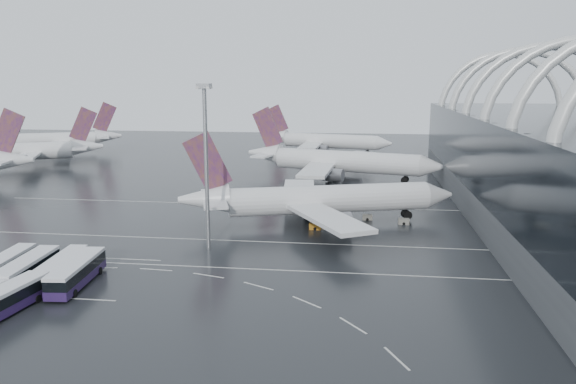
# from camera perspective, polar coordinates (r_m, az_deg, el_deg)

# --- Properties ---
(ground) EXTENTS (420.00, 420.00, 0.00)m
(ground) POSITION_cam_1_polar(r_m,az_deg,el_deg) (85.57, -6.47, -7.21)
(ground) COLOR black
(ground) RESTS_ON ground
(lane_marking_near) EXTENTS (120.00, 0.25, 0.01)m
(lane_marking_near) POSITION_cam_1_polar(r_m,az_deg,el_deg) (83.74, -6.80, -7.63)
(lane_marking_near) COLOR beige
(lane_marking_near) RESTS_ON ground
(lane_marking_mid) EXTENTS (120.00, 0.25, 0.01)m
(lane_marking_mid) POSITION_cam_1_polar(r_m,az_deg,el_deg) (96.72, -4.77, -4.97)
(lane_marking_mid) COLOR beige
(lane_marking_mid) RESTS_ON ground
(lane_marking_far) EXTENTS (120.00, 0.25, 0.01)m
(lane_marking_far) POSITION_cam_1_polar(r_m,az_deg,el_deg) (123.36, -2.05, -1.34)
(lane_marking_far) COLOR beige
(lane_marking_far) RESTS_ON ground
(bus_bay_line_south) EXTENTS (28.00, 0.25, 0.01)m
(bus_bay_line_south) POSITION_cam_1_polar(r_m,az_deg,el_deg) (81.18, -26.25, -9.40)
(bus_bay_line_south) COLOR beige
(bus_bay_line_south) RESTS_ON ground
(bus_bay_line_north) EXTENTS (28.00, 0.25, 0.01)m
(bus_bay_line_north) POSITION_cam_1_polar(r_m,az_deg,el_deg) (94.08, -20.90, -6.18)
(bus_bay_line_north) COLOR beige
(bus_bay_line_north) RESTS_ON ground
(airliner_main) EXTENTS (52.47, 45.45, 18.16)m
(airliner_main) POSITION_cam_1_polar(r_m,az_deg,el_deg) (106.82, 2.87, -0.86)
(airliner_main) COLOR silver
(airliner_main) RESTS_ON ground
(airliner_gate_b) EXTENTS (55.37, 49.10, 19.51)m
(airliner_gate_b) POSITION_cam_1_polar(r_m,az_deg,el_deg) (155.51, 4.98, 3.10)
(airliner_gate_b) COLOR silver
(airliner_gate_b) RESTS_ON ground
(airliner_gate_c) EXTENTS (49.37, 44.86, 17.78)m
(airliner_gate_c) POSITION_cam_1_polar(r_m,az_deg,el_deg) (210.46, 3.63, 5.17)
(airliner_gate_c) COLOR silver
(airliner_gate_c) RESTS_ON ground
(jet_remote_mid) EXTENTS (41.48, 33.81, 18.65)m
(jet_remote_mid) POSITION_cam_1_polar(r_m,az_deg,el_deg) (195.56, -24.25, 3.82)
(jet_remote_mid) COLOR silver
(jet_remote_mid) RESTS_ON ground
(jet_remote_far) EXTENTS (41.32, 33.75, 18.85)m
(jet_remote_far) POSITION_cam_1_polar(r_m,az_deg,el_deg) (226.90, -21.79, 4.94)
(jet_remote_far) COLOR silver
(jet_remote_far) RESTS_ON ground
(bus_row_near_a) EXTENTS (3.66, 12.58, 3.06)m
(bus_row_near_a) POSITION_cam_1_polar(r_m,az_deg,el_deg) (88.34, -26.76, -6.65)
(bus_row_near_a) COLOR #241441
(bus_row_near_a) RESTS_ON ground
(bus_row_near_b) EXTENTS (3.83, 13.55, 3.30)m
(bus_row_near_b) POSITION_cam_1_polar(r_m,az_deg,el_deg) (84.54, -25.02, -7.18)
(bus_row_near_b) COLOR #241441
(bus_row_near_b) RESTS_ON ground
(bus_row_near_c) EXTENTS (3.74, 12.23, 2.96)m
(bus_row_near_c) POSITION_cam_1_polar(r_m,az_deg,el_deg) (84.80, -21.96, -7.01)
(bus_row_near_c) COLOR #241441
(bus_row_near_c) RESTS_ON ground
(bus_row_near_d) EXTENTS (4.18, 13.67, 3.31)m
(bus_row_near_d) POSITION_cam_1_polar(r_m,az_deg,el_deg) (81.01, -20.68, -7.62)
(bus_row_near_d) COLOR #241441
(bus_row_near_d) RESTS_ON ground
(bus_row_far_c) EXTENTS (4.49, 13.21, 3.19)m
(bus_row_far_c) POSITION_cam_1_polar(r_m,az_deg,el_deg) (74.65, -26.98, -9.82)
(bus_row_far_c) COLOR #241441
(bus_row_far_c) RESTS_ON ground
(floodlight_mast) EXTENTS (2.03, 2.03, 26.53)m
(floodlight_mast) POSITION_cam_1_polar(r_m,az_deg,el_deg) (89.54, -8.35, 4.54)
(floodlight_mast) COLOR gray
(floodlight_mast) RESTS_ON ground
(gse_cart_belly_b) EXTENTS (1.92, 1.13, 1.05)m
(gse_cart_belly_b) POSITION_cam_1_polar(r_m,az_deg,el_deg) (111.61, 8.07, -2.54)
(gse_cart_belly_b) COLOR slate
(gse_cart_belly_b) RESTS_ON ground
(gse_cart_belly_c) EXTENTS (2.19, 1.30, 1.20)m
(gse_cart_belly_c) POSITION_cam_1_polar(r_m,az_deg,el_deg) (103.67, 2.78, -3.48)
(gse_cart_belly_c) COLOR #B37117
(gse_cart_belly_c) RESTS_ON ground
(gse_cart_belly_d) EXTENTS (2.05, 1.21, 1.12)m
(gse_cart_belly_d) POSITION_cam_1_polar(r_m,az_deg,el_deg) (109.41, 11.68, -2.93)
(gse_cart_belly_d) COLOR slate
(gse_cart_belly_d) RESTS_ON ground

